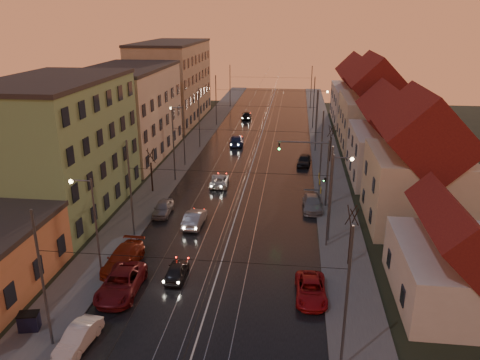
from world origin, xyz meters
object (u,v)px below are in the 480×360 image
at_px(driving_car_3, 237,140).
at_px(parked_left_2, 123,258).
at_px(street_lamp_0, 91,218).
at_px(parked_right_2, 304,160).
at_px(street_lamp_3, 319,110).
at_px(parked_left_0, 78,337).
at_px(driving_car_1, 195,218).
at_px(parked_right_0, 311,290).
at_px(driving_car_4, 247,115).
at_px(dumpster, 29,322).
at_px(parked_left_1, 121,283).
at_px(parked_left_3, 163,208).
at_px(driving_car_0, 177,271).
at_px(driving_car_2, 219,180).
at_px(parked_right_1, 312,203).
at_px(street_lamp_2, 181,130).
at_px(street_lamp_1, 335,190).
at_px(traffic_light_mast, 318,165).

bearing_deg(driving_car_3, parked_left_2, 78.96).
xyz_separation_m(street_lamp_0, parked_right_2, (15.98, 30.18, -4.20)).
bearing_deg(street_lamp_3, parked_left_0, -107.22).
bearing_deg(driving_car_1, parked_right_2, -115.72).
bearing_deg(parked_right_0, parked_right_2, 88.80).
bearing_deg(driving_car_4, dumpster, 82.10).
distance_m(parked_left_1, parked_left_3, 14.14).
relative_size(driving_car_0, driving_car_2, 0.81).
bearing_deg(dumpster, parked_right_1, 37.63).
bearing_deg(parked_right_2, street_lamp_3, 86.83).
height_order(parked_left_3, parked_right_1, parked_right_1).
relative_size(street_lamp_2, parked_left_2, 1.50).
relative_size(driving_car_1, parked_right_2, 1.09).
relative_size(driving_car_4, parked_right_0, 0.96).
bearing_deg(driving_car_1, dumpster, 68.86).
xyz_separation_m(street_lamp_2, parked_right_1, (16.70, -12.81, -4.19)).
height_order(driving_car_0, driving_car_1, driving_car_1).
relative_size(street_lamp_0, parked_left_2, 1.50).
xyz_separation_m(street_lamp_0, driving_car_3, (5.80, 39.36, -4.15)).
distance_m(parked_left_0, parked_right_2, 40.47).
bearing_deg(driving_car_1, street_lamp_1, 173.07).
relative_size(street_lamp_1, parked_right_1, 1.68).
xyz_separation_m(parked_right_1, parked_right_2, (-0.72, 14.99, -0.00)).
distance_m(parked_left_0, parked_left_3, 19.99).
bearing_deg(traffic_light_mast, street_lamp_1, -82.09).
xyz_separation_m(street_lamp_0, parked_left_3, (1.76, 12.13, -4.21)).
distance_m(driving_car_1, parked_left_0, 18.09).
height_order(street_lamp_2, driving_car_2, street_lamp_2).
distance_m(street_lamp_0, parked_left_3, 12.97).
relative_size(street_lamp_1, driving_car_2, 1.79).
relative_size(parked_right_1, parked_right_2, 1.18).
height_order(driving_car_1, parked_right_0, driving_car_1).
height_order(street_lamp_0, dumpster, street_lamp_0).
relative_size(street_lamp_2, driving_car_3, 1.58).
height_order(street_lamp_0, driving_car_2, street_lamp_0).
distance_m(street_lamp_3, driving_car_2, 26.24).
xyz_separation_m(street_lamp_1, street_lamp_2, (-18.21, 20.00, 0.00)).
xyz_separation_m(driving_car_3, parked_right_0, (10.38, -40.33, -0.09)).
bearing_deg(street_lamp_0, parked_left_1, -36.90).
relative_size(street_lamp_2, driving_car_1, 1.81).
bearing_deg(parked_left_1, parked_right_2, 65.83).
xyz_separation_m(street_lamp_0, dumpster, (-1.58, -6.87, -4.19)).
bearing_deg(parked_left_0, driving_car_3, 91.65).
relative_size(street_lamp_0, driving_car_0, 2.22).
distance_m(driving_car_0, driving_car_4, 57.69).
height_order(parked_left_1, parked_left_2, parked_left_1).
relative_size(parked_left_0, parked_left_1, 0.69).
height_order(street_lamp_1, parked_right_0, street_lamp_1).
distance_m(traffic_light_mast, parked_right_0, 17.44).
bearing_deg(street_lamp_0, parked_right_0, -3.42).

